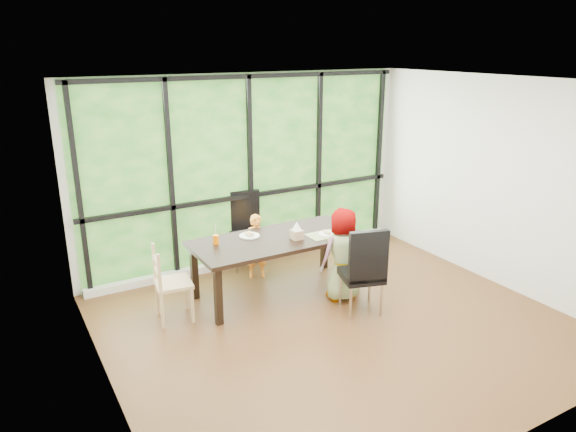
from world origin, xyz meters
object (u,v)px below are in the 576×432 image
(plate_near, at_px, (327,234))
(tissue_box, at_px, (297,234))
(dining_table, at_px, (277,266))
(chair_window_leather, at_px, (247,231))
(chair_interior_leather, at_px, (362,269))
(orange_cup, at_px, (216,240))
(child_toddler, at_px, (257,246))
(white_mug, at_px, (339,221))
(chair_end_beech, at_px, (173,283))
(plate_far, at_px, (249,236))
(child_older, at_px, (343,254))
(green_cup, at_px, (347,228))

(plate_near, bearing_deg, tissue_box, 171.93)
(dining_table, height_order, plate_near, plate_near)
(chair_window_leather, relative_size, chair_interior_leather, 1.00)
(orange_cup, height_order, tissue_box, orange_cup)
(tissue_box, bearing_deg, child_toddler, 105.07)
(plate_near, bearing_deg, child_toddler, 127.92)
(chair_interior_leather, height_order, white_mug, chair_interior_leather)
(chair_end_beech, distance_m, child_toddler, 1.48)
(dining_table, height_order, chair_window_leather, chair_window_leather)
(child_toddler, height_order, orange_cup, child_toddler)
(tissue_box, bearing_deg, plate_near, -8.07)
(plate_near, bearing_deg, plate_far, 154.08)
(child_toddler, distance_m, child_older, 1.29)
(child_older, relative_size, green_cup, 10.37)
(child_toddler, relative_size, plate_near, 3.98)
(child_older, height_order, plate_near, child_older)
(chair_interior_leather, relative_size, white_mug, 12.66)
(dining_table, height_order, child_older, child_older)
(chair_window_leather, xyz_separation_m, white_mug, (0.95, -0.91, 0.25))
(plate_far, bearing_deg, chair_interior_leather, -51.85)
(chair_interior_leather, distance_m, plate_far, 1.47)
(chair_end_beech, distance_m, tissue_box, 1.61)
(chair_window_leather, bearing_deg, chair_end_beech, -131.42)
(dining_table, xyz_separation_m, plate_far, (-0.28, 0.22, 0.38))
(chair_interior_leather, height_order, child_older, child_older)
(chair_end_beech, bearing_deg, chair_window_leather, -47.38)
(chair_window_leather, bearing_deg, green_cup, -40.68)
(child_older, relative_size, white_mug, 13.81)
(chair_interior_leather, bearing_deg, dining_table, -38.82)
(chair_window_leather, distance_m, plate_far, 0.83)
(chair_window_leather, distance_m, tissue_box, 1.16)
(dining_table, bearing_deg, chair_window_leather, 87.71)
(chair_interior_leather, xyz_separation_m, child_older, (0.01, 0.39, 0.05))
(white_mug, bearing_deg, green_cup, -106.28)
(green_cup, bearing_deg, tissue_box, 172.05)
(chair_interior_leather, xyz_separation_m, green_cup, (0.27, 0.68, 0.27))
(plate_near, bearing_deg, orange_cup, 164.09)
(plate_far, height_order, white_mug, white_mug)
(chair_window_leather, xyz_separation_m, chair_interior_leather, (0.59, -1.89, 0.00))
(chair_end_beech, xyz_separation_m, orange_cup, (0.62, 0.18, 0.36))
(plate_far, distance_m, orange_cup, 0.48)
(child_older, xyz_separation_m, tissue_box, (-0.44, 0.39, 0.22))
(tissue_box, bearing_deg, white_mug, 14.61)
(tissue_box, bearing_deg, chair_end_beech, 174.64)
(child_toddler, height_order, plate_near, child_toddler)
(green_cup, bearing_deg, plate_far, 158.15)
(child_toddler, relative_size, green_cup, 7.84)
(child_toddler, bearing_deg, orange_cup, -131.89)
(child_toddler, distance_m, plate_far, 0.55)
(child_older, distance_m, plate_far, 1.20)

